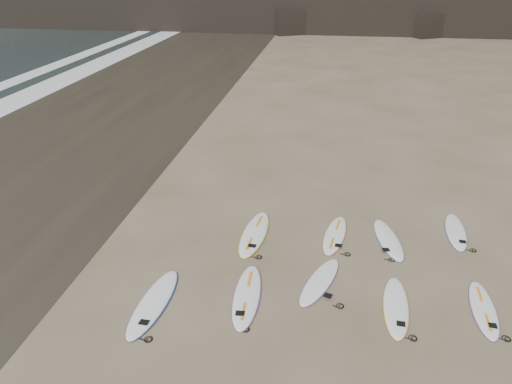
% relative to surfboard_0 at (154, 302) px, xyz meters
% --- Properties ---
extents(ground, '(240.00, 240.00, 0.00)m').
position_rel_surfboard_0_xyz_m(ground, '(4.67, 1.05, -0.05)').
color(ground, '#897559').
rests_on(ground, ground).
extents(wet_sand, '(12.00, 200.00, 0.01)m').
position_rel_surfboard_0_xyz_m(wet_sand, '(-8.33, 11.05, -0.04)').
color(wet_sand, '#383026').
rests_on(wet_sand, ground).
extents(surfboard_0, '(0.81, 2.74, 0.10)m').
position_rel_surfboard_0_xyz_m(surfboard_0, '(0.00, 0.00, 0.00)').
color(surfboard_0, white).
rests_on(surfboard_0, ground).
extents(surfboard_1, '(0.75, 2.63, 0.09)m').
position_rel_surfboard_0_xyz_m(surfboard_1, '(2.15, 0.61, -0.00)').
color(surfboard_1, white).
rests_on(surfboard_1, ground).
extents(surfboard_2, '(1.28, 2.36, 0.08)m').
position_rel_surfboard_0_xyz_m(surfboard_2, '(3.87, 1.47, -0.01)').
color(surfboard_2, white).
rests_on(surfboard_2, ground).
extents(surfboard_3, '(0.71, 2.40, 0.09)m').
position_rel_surfboard_0_xyz_m(surfboard_3, '(5.68, 0.74, -0.01)').
color(surfboard_3, white).
rests_on(surfboard_3, ground).
extents(surfboard_4, '(0.67, 2.25, 0.08)m').
position_rel_surfboard_0_xyz_m(surfboard_4, '(7.69, 0.95, -0.01)').
color(surfboard_4, white).
rests_on(surfboard_4, ground).
extents(surfboard_5, '(0.83, 2.80, 0.10)m').
position_rel_surfboard_0_xyz_m(surfboard_5, '(1.87, 3.59, 0.00)').
color(surfboard_5, white).
rests_on(surfboard_5, ground).
extents(surfboard_6, '(0.91, 2.41, 0.08)m').
position_rel_surfboard_0_xyz_m(surfboard_6, '(4.23, 3.88, -0.01)').
color(surfboard_6, white).
rests_on(surfboard_6, ground).
extents(surfboard_7, '(1.01, 2.45, 0.09)m').
position_rel_surfboard_0_xyz_m(surfboard_7, '(5.77, 3.85, -0.01)').
color(surfboard_7, white).
rests_on(surfboard_7, ground).
extents(surfboard_8, '(0.74, 2.35, 0.08)m').
position_rel_surfboard_0_xyz_m(surfboard_8, '(7.80, 4.63, -0.01)').
color(surfboard_8, white).
rests_on(surfboard_8, ground).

